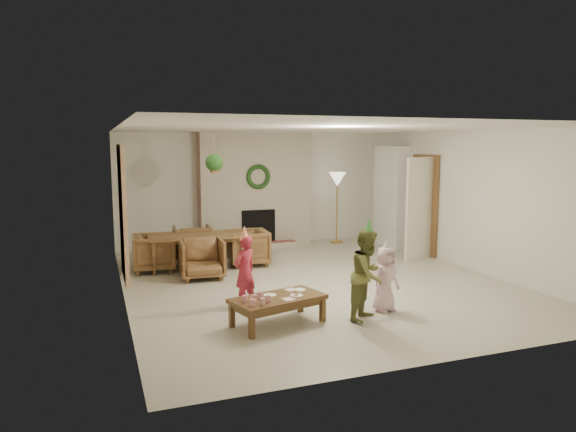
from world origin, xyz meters
name	(u,v)px	position (x,y,z in m)	size (l,w,h in m)	color
floor	(313,281)	(0.00, 0.00, 0.00)	(7.00, 7.00, 0.00)	#B7B29E
ceiling	(314,128)	(0.00, 0.00, 2.50)	(7.00, 7.00, 0.00)	white
wall_back	(253,189)	(0.00, 3.50, 1.25)	(7.00, 7.00, 0.00)	silver
wall_front	(449,244)	(0.00, -3.50, 1.25)	(7.00, 7.00, 0.00)	silver
wall_left	(121,215)	(-3.00, 0.00, 1.25)	(7.00, 7.00, 0.00)	silver
wall_right	(465,199)	(3.00, 0.00, 1.25)	(7.00, 7.00, 0.00)	silver
fireplace_mass	(255,190)	(0.00, 3.30, 1.25)	(2.50, 0.40, 2.50)	#591817
fireplace_hearth	(260,245)	(0.00, 2.95, 0.06)	(1.60, 0.30, 0.12)	maroon
fireplace_firebox	(258,227)	(0.00, 3.12, 0.45)	(0.75, 0.12, 0.75)	black
fireplace_wreath	(258,177)	(0.00, 3.07, 1.55)	(0.54, 0.54, 0.10)	#173A15
floor_lamp_base	(337,242)	(1.85, 3.00, 0.02)	(0.30, 0.30, 0.03)	gold
floor_lamp_post	(337,210)	(1.85, 3.00, 0.75)	(0.03, 0.03, 1.45)	gold
floor_lamp_shade	(337,179)	(1.85, 3.00, 1.45)	(0.39, 0.39, 0.32)	beige
bookshelf_carcass	(391,196)	(2.84, 2.30, 1.10)	(0.30, 1.00, 2.20)	white
bookshelf_shelf_a	(389,225)	(2.82, 2.30, 0.45)	(0.30, 0.92, 0.03)	white
bookshelf_shelf_b	(390,207)	(2.82, 2.30, 0.85)	(0.30, 0.92, 0.03)	white
bookshelf_shelf_c	(390,190)	(2.82, 2.30, 1.25)	(0.30, 0.92, 0.03)	white
bookshelf_shelf_d	(391,172)	(2.82, 2.30, 1.65)	(0.30, 0.92, 0.03)	white
books_row_lower	(392,220)	(2.80, 2.15, 0.59)	(0.20, 0.40, 0.24)	maroon
books_row_mid	(388,201)	(2.80, 2.35, 0.99)	(0.20, 0.44, 0.24)	#295B99
books_row_upper	(392,184)	(2.80, 2.20, 1.38)	(0.20, 0.36, 0.22)	gold
door_frame	(424,205)	(2.96, 1.20, 1.02)	(0.05, 0.86, 2.04)	brown
door_leaf	(419,209)	(2.58, 0.82, 1.00)	(0.05, 0.80, 2.00)	beige
curtain_panel	(123,213)	(-2.96, 0.20, 1.25)	(0.06, 1.20, 2.00)	beige
dining_table	(197,252)	(-1.64, 1.57, 0.30)	(1.72, 0.96, 0.60)	brown
dining_chair_near	(202,259)	(-1.69, 0.82, 0.33)	(0.71, 0.73, 0.67)	brown
dining_chair_far	(193,243)	(-1.58, 2.33, 0.33)	(0.71, 0.73, 0.67)	brown
dining_chair_left	(154,253)	(-2.39, 1.63, 0.33)	(0.71, 0.73, 0.67)	brown
dining_chair_right	(248,247)	(-0.69, 1.51, 0.33)	(0.71, 0.73, 0.67)	brown
hanging_plant_cord	(214,150)	(-1.30, 1.50, 2.15)	(0.01, 0.01, 0.70)	tan
hanging_plant_pot	(215,169)	(-1.30, 1.50, 1.80)	(0.16, 0.16, 0.12)	brown
hanging_plant_foliage	(214,163)	(-1.30, 1.50, 1.92)	(0.32, 0.32, 0.32)	#1D4B19
coffee_table_top	(278,299)	(-1.25, -1.80, 0.33)	(1.16, 0.58, 0.05)	brown
coffee_table_apron	(278,304)	(-1.25, -1.80, 0.27)	(1.07, 0.49, 0.07)	brown
coffee_leg_fl	(252,326)	(-1.70, -2.17, 0.15)	(0.06, 0.06, 0.30)	brown
coffee_leg_fr	(323,310)	(-0.68, -1.90, 0.15)	(0.06, 0.06, 0.30)	brown
coffee_leg_bl	(232,315)	(-1.82, -1.71, 0.15)	(0.06, 0.06, 0.30)	brown
coffee_leg_br	(300,301)	(-0.80, -1.44, 0.15)	(0.06, 0.06, 0.30)	brown
cup_a	(253,302)	(-1.64, -2.05, 0.40)	(0.06, 0.06, 0.08)	silver
cup_b	(245,299)	(-1.69, -1.87, 0.40)	(0.06, 0.06, 0.08)	silver
cup_c	(263,302)	(-1.53, -2.06, 0.40)	(0.06, 0.06, 0.08)	silver
cup_d	(255,298)	(-1.57, -1.89, 0.40)	(0.06, 0.06, 0.08)	silver
cup_e	(268,299)	(-1.43, -1.96, 0.40)	(0.06, 0.06, 0.08)	silver
cup_f	(260,295)	(-1.47, -1.79, 0.40)	(0.06, 0.06, 0.08)	silver
plate_a	(270,295)	(-1.32, -1.71, 0.36)	(0.16, 0.16, 0.01)	white
plate_b	(297,295)	(-1.01, -1.83, 0.36)	(0.16, 0.16, 0.01)	white
plate_c	(300,290)	(-0.88, -1.61, 0.36)	(0.16, 0.16, 0.01)	white
food_scoop	(297,293)	(-1.01, -1.83, 0.40)	(0.06, 0.06, 0.06)	tan
napkin_left	(288,299)	(-1.16, -1.95, 0.36)	(0.13, 0.13, 0.01)	#FFBDBB
napkin_right	(291,290)	(-0.98, -1.57, 0.36)	(0.13, 0.13, 0.01)	#FFBDBB
child_red	(245,271)	(-1.44, -0.96, 0.50)	(0.37, 0.24, 1.01)	#A32334
party_hat_red	(244,233)	(-1.44, -0.96, 1.05)	(0.14, 0.14, 0.19)	#F5B951
child_plaid	(368,275)	(-0.09, -2.00, 0.59)	(0.57, 0.45, 1.18)	olive
party_hat_plaid	(369,226)	(-0.09, -2.00, 1.22)	(0.14, 0.14, 0.19)	green
child_pink	(385,279)	(0.29, -1.79, 0.45)	(0.44, 0.28, 0.89)	beige
party_hat_pink	(386,244)	(0.29, -1.79, 0.93)	(0.12, 0.12, 0.16)	silver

